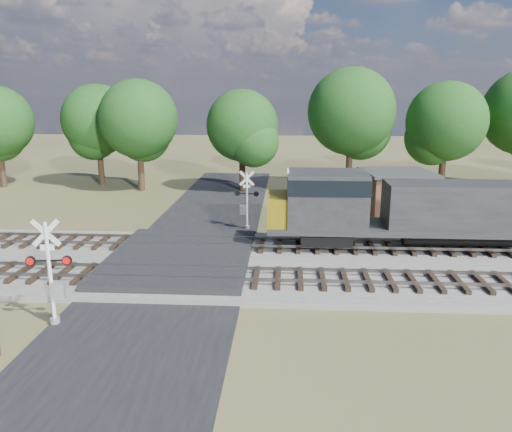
{
  "coord_description": "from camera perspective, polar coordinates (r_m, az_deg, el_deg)",
  "views": [
    {
      "loc": [
        5.3,
        -23.24,
        8.52
      ],
      "look_at": [
        3.75,
        2.0,
        2.26
      ],
      "focal_mm": 35.0,
      "sensor_mm": 36.0,
      "label": 1
    }
  ],
  "objects": [
    {
      "name": "track_far",
      "position": [
        27.55,
        -1.18,
        -3.22
      ],
      "size": [
        140.0,
        2.6,
        0.33
      ],
      "color": "black",
      "rests_on": "ballast_bed"
    },
    {
      "name": "crossing_signal_near",
      "position": [
        20.04,
        -22.16,
        -7.01
      ],
      "size": [
        1.67,
        0.38,
        4.14
      ],
      "rotation": [
        0.0,
        0.0,
        0.11
      ],
      "color": "silver",
      "rests_on": "ground"
    },
    {
      "name": "ballast_bed",
      "position": [
        25.6,
        13.95,
        -5.61
      ],
      "size": [
        140.0,
        10.0,
        0.3
      ],
      "primitive_type": "cube",
      "color": "gray",
      "rests_on": "ground"
    },
    {
      "name": "equipment_shed",
      "position": [
        36.84,
        15.73,
        2.56
      ],
      "size": [
        5.18,
        5.18,
        3.17
      ],
      "rotation": [
        0.0,
        0.0,
        0.12
      ],
      "color": "#4A2A1F",
      "rests_on": "ground"
    },
    {
      "name": "track_near",
      "position": [
        22.84,
        -2.21,
        -6.91
      ],
      "size": [
        140.0,
        2.6,
        0.33
      ],
      "color": "black",
      "rests_on": "ballast_bed"
    },
    {
      "name": "crossing_panel",
      "position": [
        25.67,
        -8.63,
        -4.91
      ],
      "size": [
        7.0,
        9.0,
        0.62
      ],
      "primitive_type": "cube",
      "color": "#262628",
      "rests_on": "ground"
    },
    {
      "name": "crossing_signal_far",
      "position": [
        31.56,
        -1.19,
        1.21
      ],
      "size": [
        1.54,
        0.35,
        3.81
      ],
      "rotation": [
        0.0,
        0.0,
        3.05
      ],
      "color": "silver",
      "rests_on": "ground"
    },
    {
      "name": "treeline",
      "position": [
        43.71,
        7.09,
        11.27
      ],
      "size": [
        80.32,
        11.22,
        11.16
      ],
      "color": "black",
      "rests_on": "ground"
    },
    {
      "name": "ground",
      "position": [
        25.31,
        -8.84,
        -5.94
      ],
      "size": [
        160.0,
        160.0,
        0.0
      ],
      "primitive_type": "plane",
      "color": "#424725",
      "rests_on": "ground"
    },
    {
      "name": "road",
      "position": [
        25.3,
        -8.84,
        -5.86
      ],
      "size": [
        7.0,
        60.0,
        0.08
      ],
      "primitive_type": "cube",
      "color": "black",
      "rests_on": "ground"
    }
  ]
}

